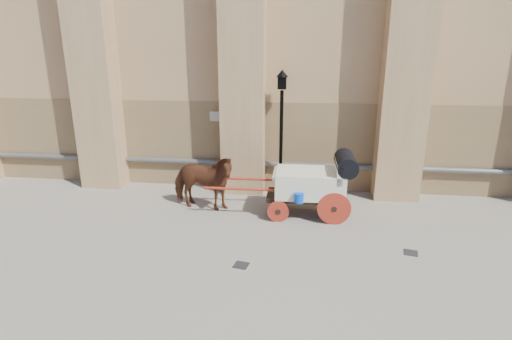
# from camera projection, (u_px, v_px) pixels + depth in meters

# --- Properties ---
(ground) EXTENTS (90.00, 90.00, 0.00)m
(ground) POSITION_uv_depth(u_px,v_px,m) (261.00, 239.00, 10.25)
(ground) COLOR slate
(ground) RESTS_ON ground
(horse) EXTENTS (2.20, 1.26, 1.75)m
(horse) POSITION_uv_depth(u_px,v_px,m) (202.00, 182.00, 11.95)
(horse) COLOR brown
(horse) RESTS_ON ground
(carriage) EXTENTS (4.32, 1.54, 1.89)m
(carriage) POSITION_uv_depth(u_px,v_px,m) (315.00, 182.00, 11.50)
(carriage) COLOR black
(carriage) RESTS_ON ground
(street_lamp) EXTENTS (0.38, 0.38, 4.08)m
(street_lamp) POSITION_uv_depth(u_px,v_px,m) (281.00, 130.00, 12.92)
(street_lamp) COLOR black
(street_lamp) RESTS_ON ground
(drain_grate_near) EXTENTS (0.38, 0.38, 0.01)m
(drain_grate_near) POSITION_uv_depth(u_px,v_px,m) (241.00, 265.00, 9.01)
(drain_grate_near) COLOR black
(drain_grate_near) RESTS_ON ground
(drain_grate_far) EXTENTS (0.38, 0.38, 0.01)m
(drain_grate_far) POSITION_uv_depth(u_px,v_px,m) (411.00, 253.00, 9.56)
(drain_grate_far) COLOR black
(drain_grate_far) RESTS_ON ground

